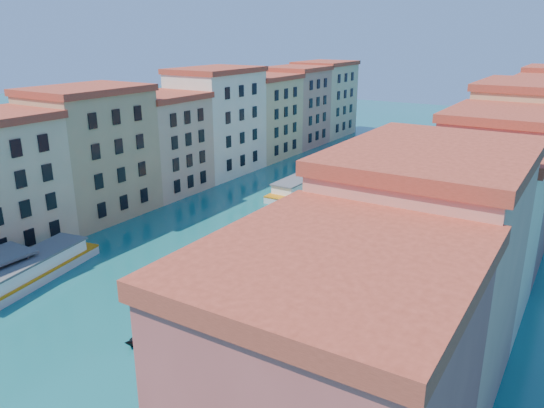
{
  "coord_description": "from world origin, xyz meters",
  "views": [
    {
      "loc": [
        39.43,
        -13.58,
        27.75
      ],
      "look_at": [
        2.86,
        45.38,
        5.06
      ],
      "focal_mm": 35.0,
      "sensor_mm": 36.0,
      "label": 1
    }
  ],
  "objects_px": {
    "gondola_fore": "(259,260)",
    "vaporetto_near": "(27,272)",
    "gondola_right": "(166,320)",
    "vaporetto_far": "(304,184)"
  },
  "relations": [
    {
      "from": "vaporetto_near",
      "to": "vaporetto_far",
      "type": "relative_size",
      "value": 1.02
    },
    {
      "from": "vaporetto_near",
      "to": "gondola_fore",
      "type": "height_order",
      "value": "vaporetto_near"
    },
    {
      "from": "vaporetto_near",
      "to": "vaporetto_far",
      "type": "height_order",
      "value": "vaporetto_far"
    },
    {
      "from": "vaporetto_far",
      "to": "gondola_right",
      "type": "xyz_separation_m",
      "value": [
        10.41,
        -47.72,
        -0.87
      ]
    },
    {
      "from": "gondola_fore",
      "to": "vaporetto_near",
      "type": "bearing_deg",
      "value": -149.74
    },
    {
      "from": "gondola_fore",
      "to": "gondola_right",
      "type": "height_order",
      "value": "gondola_right"
    },
    {
      "from": "vaporetto_far",
      "to": "gondola_right",
      "type": "distance_m",
      "value": 48.85
    },
    {
      "from": "gondola_fore",
      "to": "gondola_right",
      "type": "distance_m",
      "value": 17.05
    },
    {
      "from": "vaporetto_near",
      "to": "gondola_right",
      "type": "height_order",
      "value": "vaporetto_near"
    },
    {
      "from": "vaporetto_far",
      "to": "gondola_fore",
      "type": "bearing_deg",
      "value": -71.07
    }
  ]
}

